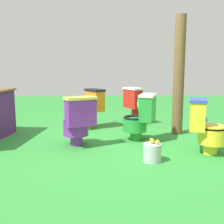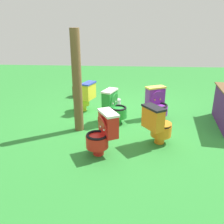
{
  "view_description": "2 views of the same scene",
  "coord_description": "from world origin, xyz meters",
  "px_view_note": "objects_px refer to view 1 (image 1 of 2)",
  "views": [
    {
      "loc": [
        -4.0,
        0.22,
        1.14
      ],
      "look_at": [
        0.42,
        0.06,
        0.42
      ],
      "focal_mm": 44.98,
      "sensor_mm": 36.0,
      "label": 1
    },
    {
      "loc": [
        5.1,
        -0.06,
        2.06
      ],
      "look_at": [
        0.54,
        -0.4,
        0.35
      ],
      "focal_mm": 38.53,
      "sensor_mm": 36.0,
      "label": 2
    }
  ],
  "objects_px": {
    "toilet_purple": "(78,121)",
    "toilet_red": "(137,105)",
    "toilet_orange": "(90,108)",
    "toilet_yellow": "(206,126)",
    "toilet_green": "(141,117)",
    "wooden_post": "(179,76)",
    "lemon_bucket": "(152,152)"
  },
  "relations": [
    {
      "from": "toilet_purple",
      "to": "toilet_red",
      "type": "distance_m",
      "value": 1.93
    },
    {
      "from": "toilet_purple",
      "to": "toilet_orange",
      "type": "height_order",
      "value": "same"
    },
    {
      "from": "toilet_orange",
      "to": "toilet_purple",
      "type": "bearing_deg",
      "value": 141.29
    },
    {
      "from": "toilet_purple",
      "to": "toilet_red",
      "type": "relative_size",
      "value": 1.0
    },
    {
      "from": "toilet_red",
      "to": "toilet_yellow",
      "type": "bearing_deg",
      "value": -10.47
    },
    {
      "from": "toilet_green",
      "to": "wooden_post",
      "type": "relative_size",
      "value": 0.37
    },
    {
      "from": "toilet_green",
      "to": "wooden_post",
      "type": "distance_m",
      "value": 1.01
    },
    {
      "from": "toilet_yellow",
      "to": "wooden_post",
      "type": "distance_m",
      "value": 1.28
    },
    {
      "from": "toilet_red",
      "to": "toilet_yellow",
      "type": "xyz_separation_m",
      "value": [
        -2.03,
        -0.66,
        -0.0
      ]
    },
    {
      "from": "toilet_orange",
      "to": "wooden_post",
      "type": "bearing_deg",
      "value": -141.33
    },
    {
      "from": "toilet_yellow",
      "to": "toilet_red",
      "type": "bearing_deg",
      "value": -143.75
    },
    {
      "from": "toilet_green",
      "to": "toilet_yellow",
      "type": "distance_m",
      "value": 1.03
    },
    {
      "from": "toilet_purple",
      "to": "toilet_green",
      "type": "relative_size",
      "value": 1.0
    },
    {
      "from": "toilet_green",
      "to": "wooden_post",
      "type": "bearing_deg",
      "value": -39.06
    },
    {
      "from": "toilet_red",
      "to": "lemon_bucket",
      "type": "bearing_deg",
      "value": -30.79
    },
    {
      "from": "toilet_red",
      "to": "lemon_bucket",
      "type": "relative_size",
      "value": 2.63
    },
    {
      "from": "toilet_orange",
      "to": "wooden_post",
      "type": "xyz_separation_m",
      "value": [
        -0.5,
        -1.51,
        0.62
      ]
    },
    {
      "from": "toilet_red",
      "to": "toilet_yellow",
      "type": "distance_m",
      "value": 2.13
    },
    {
      "from": "toilet_red",
      "to": "lemon_bucket",
      "type": "xyz_separation_m",
      "value": [
        -2.33,
        0.1,
        -0.26
      ]
    },
    {
      "from": "toilet_purple",
      "to": "toilet_yellow",
      "type": "height_order",
      "value": "same"
    },
    {
      "from": "toilet_yellow",
      "to": "wooden_post",
      "type": "xyz_separation_m",
      "value": [
        1.12,
        0.08,
        0.62
      ]
    },
    {
      "from": "toilet_green",
      "to": "lemon_bucket",
      "type": "relative_size",
      "value": 2.63
    },
    {
      "from": "toilet_purple",
      "to": "toilet_red",
      "type": "height_order",
      "value": "same"
    },
    {
      "from": "toilet_red",
      "to": "toilet_orange",
      "type": "xyz_separation_m",
      "value": [
        -0.42,
        0.93,
        -0.0
      ]
    },
    {
      "from": "lemon_bucket",
      "to": "toilet_green",
      "type": "bearing_deg",
      "value": 0.54
    },
    {
      "from": "toilet_yellow",
      "to": "lemon_bucket",
      "type": "relative_size",
      "value": 2.63
    },
    {
      "from": "toilet_green",
      "to": "toilet_orange",
      "type": "bearing_deg",
      "value": 61.51
    },
    {
      "from": "wooden_post",
      "to": "toilet_yellow",
      "type": "bearing_deg",
      "value": -176.11
    },
    {
      "from": "toilet_red",
      "to": "lemon_bucket",
      "type": "distance_m",
      "value": 2.35
    },
    {
      "from": "toilet_orange",
      "to": "wooden_post",
      "type": "height_order",
      "value": "wooden_post"
    },
    {
      "from": "toilet_green",
      "to": "lemon_bucket",
      "type": "height_order",
      "value": "toilet_green"
    },
    {
      "from": "toilet_red",
      "to": "lemon_bucket",
      "type": "height_order",
      "value": "toilet_red"
    }
  ]
}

